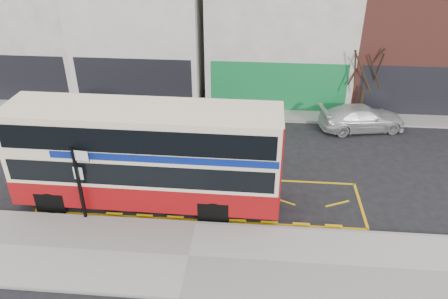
# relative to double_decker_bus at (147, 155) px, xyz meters

# --- Properties ---
(ground) EXTENTS (120.00, 120.00, 0.00)m
(ground) POSITION_rel_double_decker_bus_xyz_m (2.22, -1.12, -2.36)
(ground) COLOR black
(ground) RESTS_ON ground
(pavement) EXTENTS (40.00, 4.00, 0.15)m
(pavement) POSITION_rel_double_decker_bus_xyz_m (2.22, -3.42, -2.29)
(pavement) COLOR #A2A09A
(pavement) RESTS_ON ground
(kerb) EXTENTS (40.00, 0.15, 0.15)m
(kerb) POSITION_rel_double_decker_bus_xyz_m (2.22, -1.50, -2.29)
(kerb) COLOR gray
(kerb) RESTS_ON ground
(far_pavement) EXTENTS (50.00, 3.00, 0.15)m
(far_pavement) POSITION_rel_double_decker_bus_xyz_m (2.22, 9.88, -2.29)
(far_pavement) COLOR #A2A09A
(far_pavement) RESTS_ON ground
(road_markings) EXTENTS (14.00, 3.40, 0.01)m
(road_markings) POSITION_rel_double_decker_bus_xyz_m (2.22, 0.48, -2.36)
(road_markings) COLOR #DDA30B
(road_markings) RESTS_ON ground
(terrace_far_left) EXTENTS (8.00, 8.01, 10.80)m
(terrace_far_left) POSITION_rel_double_decker_bus_xyz_m (-11.28, 13.86, 2.46)
(terrace_far_left) COLOR white
(terrace_far_left) RESTS_ON ground
(terrace_left) EXTENTS (8.00, 8.01, 11.80)m
(terrace_left) POSITION_rel_double_decker_bus_xyz_m (-3.28, 13.86, 2.96)
(terrace_left) COLOR white
(terrace_left) RESTS_ON ground
(terrace_green_shop) EXTENTS (9.00, 8.01, 11.30)m
(terrace_green_shop) POSITION_rel_double_decker_bus_xyz_m (5.72, 13.86, 2.71)
(terrace_green_shop) COLOR white
(terrace_green_shop) RESTS_ON ground
(terrace_right) EXTENTS (9.00, 8.01, 10.30)m
(terrace_right) POSITION_rel_double_decker_bus_xyz_m (14.72, 13.86, 2.21)
(terrace_right) COLOR brown
(terrace_right) RESTS_ON ground
(double_decker_bus) EXTENTS (11.27, 2.72, 4.49)m
(double_decker_bus) POSITION_rel_double_decker_bus_xyz_m (0.00, 0.00, 0.00)
(double_decker_bus) COLOR #FDE8C1
(double_decker_bus) RESTS_ON ground
(bus_stop_post) EXTENTS (0.82, 0.19, 3.32)m
(bus_stop_post) POSITION_rel_double_decker_bus_xyz_m (-2.34, -1.52, -0.24)
(bus_stop_post) COLOR black
(bus_stop_post) RESTS_ON pavement
(car_silver) EXTENTS (3.79, 2.06, 1.22)m
(car_silver) POSITION_rel_double_decker_bus_xyz_m (-5.50, 8.66, -1.75)
(car_silver) COLOR silver
(car_silver) RESTS_ON ground
(car_grey) EXTENTS (4.60, 2.66, 1.43)m
(car_grey) POSITION_rel_double_decker_bus_xyz_m (2.27, 7.20, -1.64)
(car_grey) COLOR #3C3D44
(car_grey) RESTS_ON ground
(car_white) EXTENTS (5.20, 2.91, 1.42)m
(car_white) POSITION_rel_double_decker_bus_xyz_m (10.53, 7.90, -1.65)
(car_white) COLOR silver
(car_white) RESTS_ON ground
(street_tree_right) EXTENTS (2.55, 2.55, 5.51)m
(street_tree_right) POSITION_rel_double_decker_bus_xyz_m (10.69, 9.39, 1.39)
(street_tree_right) COLOR black
(street_tree_right) RESTS_ON ground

